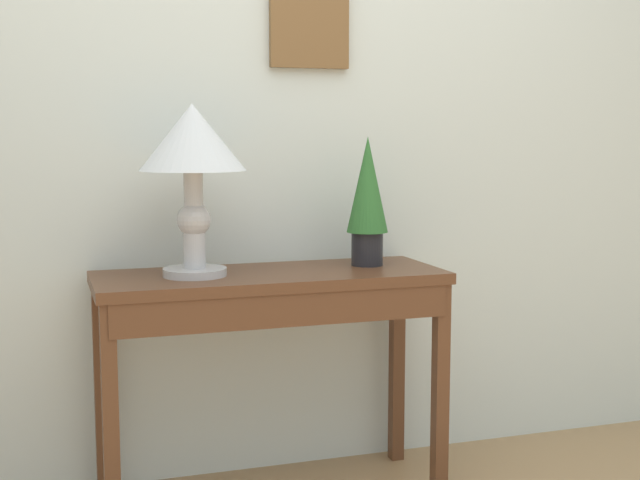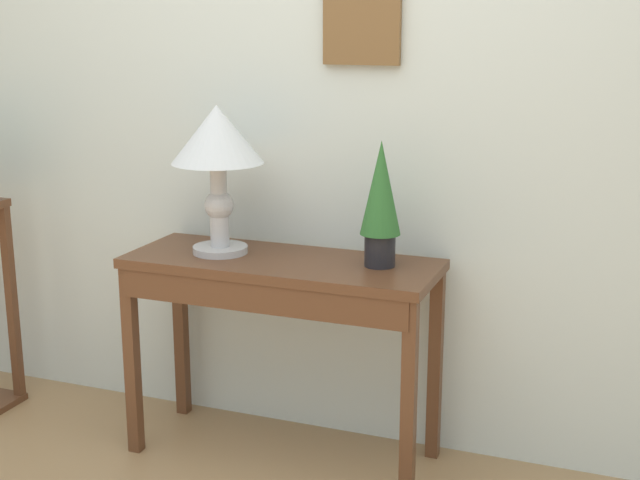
% 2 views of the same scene
% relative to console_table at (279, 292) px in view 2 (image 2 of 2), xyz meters
% --- Properties ---
extents(back_wall_with_art, '(9.00, 0.13, 2.80)m').
position_rel_console_table_xyz_m(back_wall_with_art, '(0.11, 0.32, 0.77)').
color(back_wall_with_art, silver).
rests_on(back_wall_with_art, ground).
extents(console_table, '(1.10, 0.42, 0.75)m').
position_rel_console_table_xyz_m(console_table, '(0.00, 0.00, 0.00)').
color(console_table, '#56331E').
rests_on(console_table, ground).
extents(table_lamp, '(0.32, 0.32, 0.53)m').
position_rel_console_table_xyz_m(table_lamp, '(-0.24, 0.02, 0.50)').
color(table_lamp, '#B7B7BC').
rests_on(table_lamp, console_table).
extents(potted_plant_on_console, '(0.14, 0.14, 0.43)m').
position_rel_console_table_xyz_m(potted_plant_on_console, '(0.35, 0.06, 0.34)').
color(potted_plant_on_console, black).
rests_on(potted_plant_on_console, console_table).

